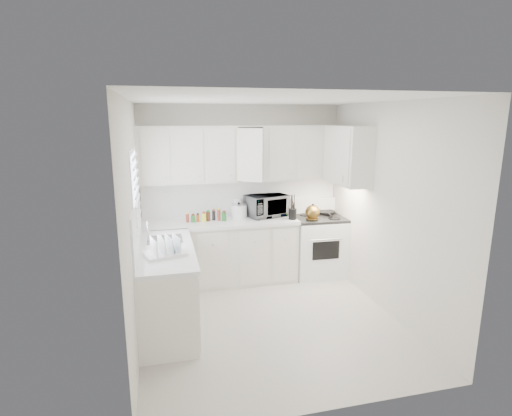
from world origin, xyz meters
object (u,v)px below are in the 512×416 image
object	(u,v)px
rice_cooker	(239,210)
utensil_crock	(293,207)
tea_kettle	(313,211)
dish_rack	(164,245)
stove	(319,238)
microwave	(267,203)

from	to	relation	value
rice_cooker	utensil_crock	xyz separation A→B (m)	(0.75, -0.27, 0.07)
tea_kettle	dish_rack	bearing A→B (deg)	-156.84
stove	tea_kettle	size ratio (longest dim) A/B	4.42
tea_kettle	rice_cooker	world-z (taller)	same
rice_cooker	utensil_crock	world-z (taller)	utensil_crock
tea_kettle	utensil_crock	bearing A→B (deg)	169.03
stove	utensil_crock	xyz separation A→B (m)	(-0.48, -0.13, 0.55)
tea_kettle	microwave	world-z (taller)	microwave
stove	utensil_crock	world-z (taller)	utensil_crock
dish_rack	tea_kettle	bearing A→B (deg)	13.36
microwave	rice_cooker	xyz separation A→B (m)	(-0.43, -0.01, -0.08)
stove	microwave	world-z (taller)	microwave
microwave	utensil_crock	world-z (taller)	microwave
tea_kettle	rice_cooker	size ratio (longest dim) A/B	1.13
rice_cooker	stove	bearing A→B (deg)	13.32
tea_kettle	microwave	xyz separation A→B (m)	(-0.62, 0.31, 0.09)
microwave	dish_rack	bearing A→B (deg)	-154.38
rice_cooker	dish_rack	bearing A→B (deg)	-107.52
stove	dish_rack	xyz separation A→B (m)	(-2.34, -1.31, 0.47)
rice_cooker	utensil_crock	distance (m)	0.80
utensil_crock	dish_rack	bearing A→B (deg)	-147.60
utensil_crock	tea_kettle	bearing A→B (deg)	-6.12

